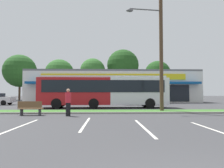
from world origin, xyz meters
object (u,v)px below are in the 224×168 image
Objects in this scene: bus_stop_bench at (30,108)px; car_1 at (141,99)px; utility_pole at (160,37)px; pedestrian_near_bench at (68,102)px; city_bus at (104,91)px.

bus_stop_bench is 0.34× the size of car_1.
utility_pole is 8.98m from pedestrian_near_bench.
utility_pole reaches higher than car_1.
bus_stop_bench is at bearing -166.32° from utility_pole.
pedestrian_near_bench is at bearing -117.61° from car_1.
pedestrian_near_bench reaches higher than car_1.
car_1 is (9.57, 12.78, 0.24)m from bus_stop_bench.
city_bus is 8.19× the size of bus_stop_bench.
bus_stop_bench is (-4.85, -7.31, -1.26)m from city_bus.
pedestrian_near_bench is at bearing -107.21° from city_bus.
utility_pole is at bearing -48.98° from city_bus.
city_bus reaches higher than bus_stop_bench.
pedestrian_near_bench is (2.62, -0.51, 0.39)m from bus_stop_bench.
city_bus is (-4.56, 5.01, -4.29)m from utility_pole.
city_bus is at bearing -123.59° from bus_stop_bench.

